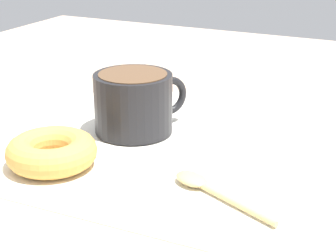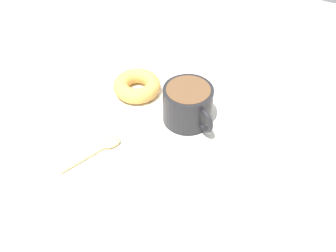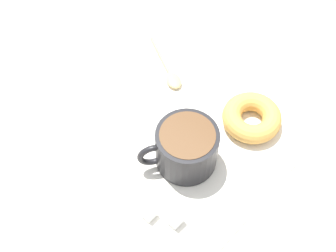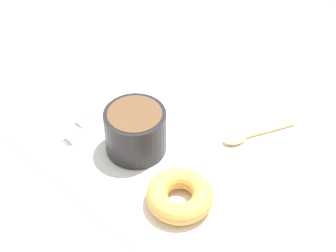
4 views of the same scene
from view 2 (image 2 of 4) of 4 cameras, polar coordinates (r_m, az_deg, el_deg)
ground_plane at (r=82.96cm, az=1.00°, el=-2.52°), size 120.00×120.00×2.00cm
napkin at (r=83.39cm, az=0.00°, el=-1.05°), size 35.90×35.90×0.30cm
coffee_cup at (r=83.69cm, az=2.49°, el=2.68°), size 10.93×9.05×6.97cm
donut at (r=91.05cm, az=-3.81°, el=4.92°), size 9.22×9.22×2.99cm
spoon at (r=81.37cm, az=-7.78°, el=-2.50°), size 6.42×11.71×0.90cm
sugar_cube at (r=85.10cm, az=9.20°, el=0.36°), size 1.75×1.75×1.75cm
sugar_cube_extra at (r=87.69cm, az=8.75°, el=2.08°), size 1.86×1.86×1.86cm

